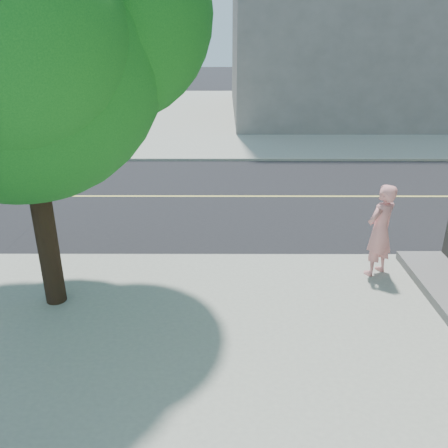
{
  "coord_description": "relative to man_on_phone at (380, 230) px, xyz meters",
  "views": [
    {
      "loc": [
        4.42,
        -9.69,
        4.94
      ],
      "look_at": [
        4.4,
        -0.97,
        1.3
      ],
      "focal_mm": 36.47,
      "sensor_mm": 36.0,
      "label": 1
    }
  ],
  "objects": [
    {
      "name": "sidewalk_ne",
      "position": [
        5.82,
        22.41,
        -1.07
      ],
      "size": [
        29.0,
        25.0,
        0.12
      ],
      "primitive_type": "cube",
      "color": "gray",
      "rests_on": "ground"
    },
    {
      "name": "ground",
      "position": [
        -7.68,
        0.91,
        -1.13
      ],
      "size": [
        140.0,
        140.0,
        0.0
      ],
      "primitive_type": "plane",
      "color": "black",
      "rests_on": "ground"
    },
    {
      "name": "street_tree",
      "position": [
        -6.44,
        -1.11,
        4.04
      ],
      "size": [
        5.9,
        5.36,
        7.83
      ],
      "rotation": [
        0.0,
        0.0,
        0.17
      ],
      "color": "black",
      "rests_on": "sidewalk_se"
    },
    {
      "name": "man_on_phone",
      "position": [
        0.0,
        0.0,
        0.0
      ],
      "size": [
        0.88,
        0.82,
        2.02
      ],
      "primitive_type": "imported",
      "rotation": [
        0.0,
        0.0,
        3.77
      ],
      "color": "pink",
      "rests_on": "sidewalk_se"
    },
    {
      "name": "road_ew",
      "position": [
        -7.68,
        5.41,
        -1.12
      ],
      "size": [
        140.0,
        9.0,
        0.01
      ],
      "primitive_type": "cube",
      "color": "black",
      "rests_on": "ground"
    }
  ]
}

